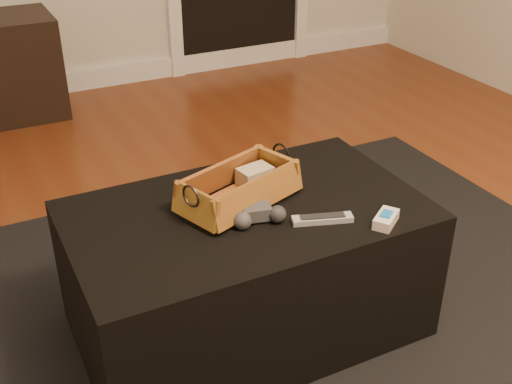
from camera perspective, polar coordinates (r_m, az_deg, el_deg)
name	(u,v)px	position (r m, az deg, el deg)	size (l,w,h in m)	color
baseboard	(41,86)	(4.02, -18.60, 8.91)	(5.00, 0.04, 0.12)	white
area_rug	(255,336)	(2.02, -0.13, -12.64)	(2.60, 2.00, 0.01)	black
ottoman	(247,270)	(1.92, -0.81, -6.93)	(1.00, 0.60, 0.42)	black
tv_remote	(238,199)	(1.81, -1.62, -0.66)	(0.19, 0.04, 0.02)	black
cloth_bundle	(255,176)	(1.89, -0.09, 1.43)	(0.10, 0.07, 0.05)	#CBAE8D
wicker_basket	(239,189)	(1.82, -1.53, 0.23)	(0.40, 0.29, 0.13)	#AB5B26
game_controller	(259,215)	(1.73, 0.24, -2.08)	(0.15, 0.10, 0.05)	#37373A
silver_remote	(322,219)	(1.75, 5.92, -2.38)	(0.17, 0.09, 0.02)	#B2B6BB
cream_gadget	(386,219)	(1.76, 11.48, -2.37)	(0.10, 0.09, 0.03)	beige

